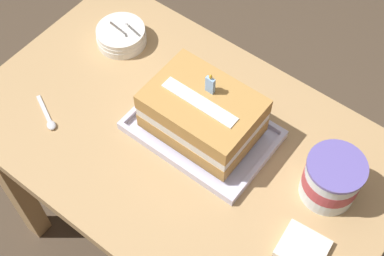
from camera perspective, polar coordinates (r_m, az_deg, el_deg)
name	(u,v)px	position (r m, az deg, el deg)	size (l,w,h in m)	color
ground_plane	(185,246)	(1.93, -0.74, -12.35)	(8.00, 8.00, 0.00)	#4C3D2D
dining_table	(183,162)	(1.40, -1.00, -3.62)	(1.03, 0.64, 0.71)	tan
foil_tray	(202,131)	(1.30, 1.08, -0.33)	(0.34, 0.23, 0.02)	silver
birthday_cake	(203,113)	(1.23, 1.13, 1.57)	(0.25, 0.18, 0.17)	#BB8744
bowl_stack	(121,36)	(1.48, -7.50, 9.68)	(0.13, 0.13, 0.10)	white
ice_cream_tub	(332,179)	(1.21, 14.57, -5.22)	(0.13, 0.13, 0.12)	white
serving_spoon_near_tray	(49,120)	(1.36, -14.88, 0.78)	(0.11, 0.06, 0.01)	silver
napkin_pile	(303,248)	(1.18, 11.65, -12.35)	(0.11, 0.10, 0.02)	silver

